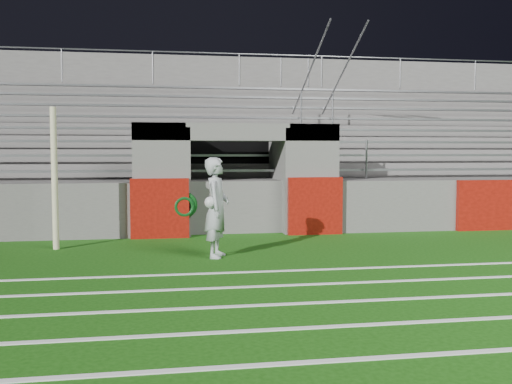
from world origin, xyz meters
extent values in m
plane|color=#15490C|center=(0.00, 0.00, 0.00)|extent=(90.00, 90.00, 0.00)
cylinder|color=beige|center=(-3.85, 1.82, 1.41)|extent=(0.12, 0.12, 2.83)
cube|color=white|center=(0.00, -5.00, 0.01)|extent=(28.00, 0.09, 0.01)
cube|color=white|center=(0.00, -4.00, 0.01)|extent=(28.00, 0.09, 0.01)
cube|color=white|center=(0.00, -3.00, 0.01)|extent=(28.00, 0.09, 0.01)
cube|color=white|center=(0.00, -2.00, 0.01)|extent=(28.00, 0.09, 0.01)
cube|color=white|center=(0.00, -1.00, 0.01)|extent=(28.00, 0.09, 0.01)
cube|color=#555351|center=(-1.80, 3.50, 1.30)|extent=(1.20, 1.00, 2.60)
cube|color=#555351|center=(1.80, 3.50, 1.30)|extent=(1.20, 1.00, 2.60)
cube|color=black|center=(0.00, 5.20, 1.25)|extent=(2.60, 0.20, 2.50)
cube|color=#555351|center=(-1.15, 4.10, 1.25)|extent=(0.10, 2.20, 2.50)
cube|color=#555351|center=(1.15, 4.10, 1.25)|extent=(0.10, 2.20, 2.50)
cube|color=#555351|center=(0.00, 3.50, 2.40)|extent=(4.80, 1.00, 0.40)
cube|color=#555351|center=(0.00, 7.35, 1.15)|extent=(26.00, 8.00, 0.20)
cube|color=#555351|center=(0.00, 7.35, 0.53)|extent=(26.00, 8.00, 1.05)
cube|color=#660E08|center=(-1.80, 2.94, 0.68)|extent=(1.30, 0.15, 1.35)
cube|color=#660E08|center=(1.80, 2.94, 0.68)|extent=(1.30, 0.15, 1.35)
cube|color=#660E08|center=(6.50, 2.94, 0.62)|extent=(2.20, 0.15, 1.25)
cube|color=gray|center=(0.00, 4.43, 1.47)|extent=(23.00, 0.28, 0.06)
cube|color=#555351|center=(0.00, 5.28, 1.44)|extent=(24.00, 0.75, 0.38)
cube|color=gray|center=(0.00, 5.18, 1.85)|extent=(23.00, 0.28, 0.06)
cube|color=#555351|center=(0.00, 6.03, 1.63)|extent=(24.00, 0.75, 0.76)
cube|color=gray|center=(0.00, 5.93, 2.23)|extent=(23.00, 0.28, 0.06)
cube|color=#555351|center=(0.00, 6.78, 1.82)|extent=(24.00, 0.75, 1.14)
cube|color=gray|center=(0.00, 6.68, 2.61)|extent=(23.00, 0.28, 0.06)
cube|color=#555351|center=(0.00, 7.53, 2.01)|extent=(24.00, 0.75, 1.52)
cube|color=gray|center=(0.00, 7.43, 2.99)|extent=(23.00, 0.28, 0.06)
cube|color=#555351|center=(0.00, 8.28, 2.20)|extent=(24.00, 0.75, 1.90)
cube|color=gray|center=(0.00, 8.18, 3.37)|extent=(23.00, 0.28, 0.06)
cube|color=#555351|center=(0.00, 9.03, 2.39)|extent=(24.00, 0.75, 2.28)
cube|color=gray|center=(0.00, 8.93, 3.75)|extent=(23.00, 0.28, 0.06)
cube|color=#555351|center=(0.00, 9.78, 2.58)|extent=(24.00, 0.75, 2.66)
cube|color=gray|center=(0.00, 9.68, 4.13)|extent=(23.00, 0.28, 0.06)
cube|color=#555351|center=(0.00, 10.45, 2.65)|extent=(26.00, 0.60, 5.29)
cylinder|color=#A5A8AD|center=(2.50, 4.15, 1.75)|extent=(0.05, 0.05, 1.00)
cylinder|color=#A5A8AD|center=(2.50, 7.15, 3.27)|extent=(0.05, 0.05, 1.00)
cylinder|color=#A5A8AD|center=(2.50, 10.15, 4.79)|extent=(0.05, 0.05, 1.00)
cylinder|color=#A5A8AD|center=(2.50, 7.15, 3.77)|extent=(0.05, 6.02, 3.08)
cylinder|color=#A5A8AD|center=(3.50, 4.15, 1.75)|extent=(0.05, 0.05, 1.00)
cylinder|color=#A5A8AD|center=(3.50, 7.15, 3.27)|extent=(0.05, 0.05, 1.00)
cylinder|color=#A5A8AD|center=(3.50, 10.15, 4.79)|extent=(0.05, 0.05, 1.00)
cylinder|color=#A5A8AD|center=(3.50, 7.15, 3.77)|extent=(0.05, 6.02, 3.08)
cylinder|color=#A5A8AD|center=(-5.00, 10.15, 4.84)|extent=(0.05, 0.05, 1.10)
cylinder|color=#A5A8AD|center=(-2.00, 10.15, 4.84)|extent=(0.05, 0.05, 1.10)
cylinder|color=#A5A8AD|center=(1.00, 10.15, 4.84)|extent=(0.05, 0.05, 1.10)
cylinder|color=#A5A8AD|center=(4.00, 10.15, 4.84)|extent=(0.05, 0.05, 1.10)
cylinder|color=#A5A8AD|center=(7.00, 10.15, 4.84)|extent=(0.05, 0.05, 1.10)
cylinder|color=#A5A8AD|center=(10.00, 10.15, 4.84)|extent=(0.05, 0.05, 1.10)
cylinder|color=#A5A8AD|center=(0.00, 10.15, 5.39)|extent=(24.00, 0.05, 0.05)
imported|color=#A5ABAF|center=(-0.76, 0.43, 0.92)|extent=(0.62, 0.77, 1.84)
sphere|color=silver|center=(-0.89, 0.27, 1.03)|extent=(0.22, 0.22, 0.22)
torus|color=#0C3D12|center=(-1.25, 2.95, 0.74)|extent=(0.60, 0.11, 0.60)
torus|color=#0B3812|center=(-1.25, 2.90, 0.71)|extent=(0.48, 0.09, 0.48)
camera|label=1|loc=(-1.77, -9.96, 1.93)|focal=40.00mm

